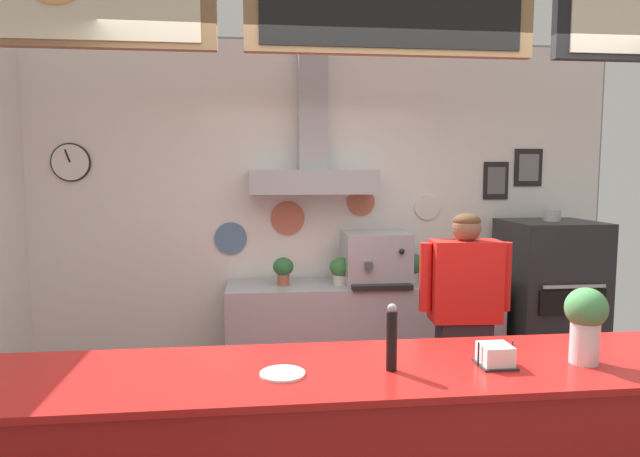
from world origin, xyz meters
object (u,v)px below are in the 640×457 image
Objects in this scene: basil_vase at (586,323)px; condiment_plate at (282,374)px; pizza_oven at (548,305)px; shop_worker at (464,327)px; potted_sage at (340,270)px; pepper_grinder at (392,338)px; espresso_machine at (376,258)px; potted_basil at (283,269)px; potted_oregano at (411,265)px; napkin_holder at (495,356)px; potted_thyme at (442,265)px.

basil_vase is 1.78× the size of condiment_plate.
shop_worker is at bearing -138.86° from pizza_oven.
potted_sage is 2.25m from pepper_grinder.
espresso_machine is at bearing 68.69° from condiment_plate.
pizza_oven is 6.78× the size of potted_basil.
basil_vase is at bearing -71.56° from potted_sage.
shop_worker is 5.54× the size of pepper_grinder.
shop_worker is at bearing -87.57° from potted_oregano.
pepper_grinder reaches higher than potted_sage.
pizza_oven reaches higher than potted_oregano.
espresso_machine is at bearing 176.47° from pizza_oven.
pepper_grinder is at bearing -179.45° from napkin_holder.
potted_thyme is at bearing 86.44° from basil_vase.
shop_worker reaches higher than potted_thyme.
potted_basil is at bearing 98.81° from pepper_grinder.
pizza_oven is 0.97m from potted_thyme.
potted_basil is 1.42× the size of napkin_holder.
pepper_grinder is at bearing -93.04° from potted_sage.
espresso_machine reaches higher than potted_thyme.
napkin_holder is (-1.44, -2.16, 0.34)m from pizza_oven.
shop_worker reaches higher than potted_basil.
pepper_grinder is at bearing -100.50° from espresso_machine.
espresso_machine is at bearing -1.47° from potted_basil.
espresso_machine is 0.77m from potted_basil.
pepper_grinder is (-0.87, 0.01, -0.04)m from basil_vase.
espresso_machine reaches higher than napkin_holder.
basil_vase reaches higher than potted_thyme.
potted_sage is 2.26m from napkin_holder.
potted_oregano is (0.31, 0.03, -0.07)m from espresso_machine.
espresso_machine is 2.17× the size of potted_thyme.
potted_sage reaches higher than napkin_holder.
potted_thyme is at bearing 1.50° from potted_basil.
potted_sage is 0.91× the size of potted_thyme.
pizza_oven reaches higher than potted_basil.
potted_thyme is at bearing -97.70° from shop_worker.
potted_sage is 0.47m from potted_basil.
potted_oregano is 2.40m from pepper_grinder.
espresso_machine is at bearing -174.95° from potted_oregano.
potted_thyme is 2.37m from napkin_holder.
basil_vase is (0.45, -2.26, 0.06)m from espresso_machine.
potted_oregano is at bearing 93.46° from basil_vase.
napkin_holder is at bearing 79.02° from shop_worker.
potted_sage is at bearing -177.28° from espresso_machine.
basil_vase is at bearing -93.56° from potted_thyme.
shop_worker reaches higher than espresso_machine.
potted_oregano is 2.30m from basil_vase.
napkin_holder is (0.34, -2.24, 0.01)m from potted_sage.
potted_basil reaches higher than potted_sage.
espresso_machine is (-0.36, 1.08, 0.29)m from shop_worker.
pizza_oven is at bearing 56.21° from napkin_holder.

